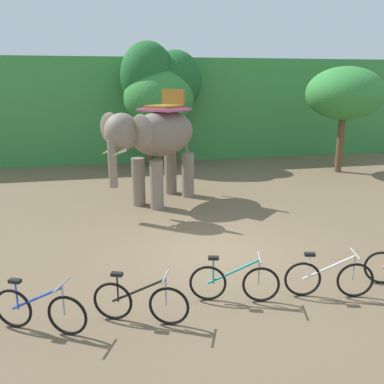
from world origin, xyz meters
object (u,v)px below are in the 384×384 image
bike_teal (234,282)px  bike_white (329,278)px  tree_far_left (159,99)px  tree_left (345,94)px  tree_center_left (175,82)px  tree_far_right (148,77)px  bike_blue (39,310)px  elephant (157,139)px  bike_black (140,302)px

bike_teal → bike_white: (1.83, -0.23, 0.00)m
tree_far_left → tree_left: 8.34m
tree_center_left → bike_white: 14.06m
tree_far_right → bike_blue: size_ratio=3.70×
elephant → bike_blue: elephant is taller
bike_black → tree_center_left: bearing=77.2°
bike_teal → tree_left: bearing=50.4°
bike_black → bike_white: 3.63m
tree_far_left → elephant: size_ratio=1.23×
bike_white → tree_far_left: bearing=96.1°
tree_far_right → bike_blue: 14.34m
tree_center_left → bike_teal: size_ratio=3.29×
elephant → bike_teal: bearing=-85.9°
tree_center_left → bike_white: (0.53, -13.57, -3.61)m
bike_black → bike_white: (3.63, 0.10, 0.00)m
bike_blue → bike_teal: 3.47m
tree_far_left → bike_black: bearing=-99.6°
tree_far_right → tree_left: size_ratio=1.25×
tree_center_left → bike_black: 14.48m
tree_far_left → bike_black: tree_far_left is taller
bike_blue → bike_teal: bearing=3.9°
tree_left → bike_black: bearing=-134.3°
bike_white → bike_teal: bearing=172.8°
tree_far_left → bike_teal: tree_far_left is taller
bike_black → bike_teal: same height
bike_teal → bike_white: bearing=-7.2°
bike_blue → bike_black: same height
tree_far_right → tree_center_left: (1.31, 0.20, -0.22)m
bike_blue → bike_black: 1.66m
bike_black → bike_teal: 1.83m
tree_far_left → bike_white: size_ratio=2.79×
tree_far_right → tree_far_left: size_ratio=1.25×
tree_left → elephant: tree_left is taller
tree_far_right → tree_far_left: bearing=-29.1°
tree_far_left → bike_white: (1.39, -13.12, -2.85)m
tree_left → bike_blue: tree_left is taller
tree_left → bike_white: size_ratio=2.80×
tree_left → elephant: size_ratio=1.23×
tree_far_right → tree_left: (8.25, -3.17, -0.73)m
tree_far_left → elephant: bearing=-98.7°
tree_far_right → bike_teal: bearing=-90.0°
tree_far_right → elephant: (-0.48, -6.34, -2.01)m
tree_far_right → tree_center_left: 1.34m
tree_left → bike_teal: 13.31m
tree_far_left → bike_blue: size_ratio=2.95×
tree_far_right → tree_center_left: tree_far_right is taller
elephant → tree_center_left: bearing=74.7°
tree_left → bike_blue: size_ratio=2.96×
tree_far_right → bike_black: 14.12m
tree_left → bike_blue: (-11.70, -10.21, -3.11)m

